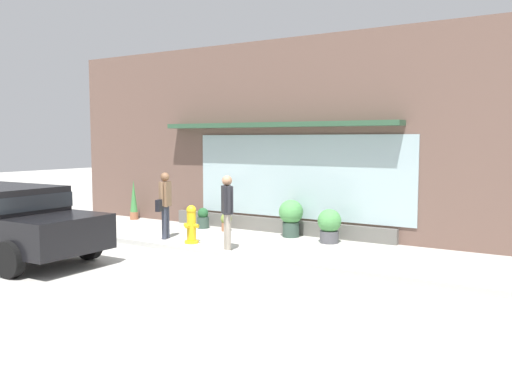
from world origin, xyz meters
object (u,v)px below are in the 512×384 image
object	(u,v)px
fire_hydrant	(191,225)
pedestrian_with_handbag	(165,201)
potted_plant_low_front	(329,225)
pedestrian_passerby	(227,207)
potted_plant_trailing_edge	(203,218)
potted_plant_window_right	(134,201)
potted_plant_corner_tall	(291,216)
parked_car_black	(5,218)
potted_plant_window_center	(226,221)

from	to	relation	value
fire_hydrant	pedestrian_with_handbag	distance (m)	1.01
potted_plant_low_front	pedestrian_passerby	bearing A→B (deg)	-125.79
potted_plant_trailing_edge	pedestrian_with_handbag	bearing A→B (deg)	-82.17
pedestrian_with_handbag	potted_plant_trailing_edge	xyz separation A→B (m)	(-0.24, 1.77, -0.65)
potted_plant_window_right	potted_plant_trailing_edge	bearing A→B (deg)	-3.58
fire_hydrant	pedestrian_with_handbag	size ratio (longest dim) A/B	0.55
fire_hydrant	potted_plant_corner_tall	world-z (taller)	potted_plant_corner_tall
pedestrian_passerby	potted_plant_window_right	world-z (taller)	pedestrian_passerby
potted_plant_window_right	parked_car_black	bearing A→B (deg)	-70.44
potted_plant_trailing_edge	potted_plant_corner_tall	size ratio (longest dim) A/B	0.60
pedestrian_with_handbag	pedestrian_passerby	size ratio (longest dim) A/B	0.99
fire_hydrant	potted_plant_trailing_edge	bearing A→B (deg)	121.21
fire_hydrant	potted_plant_low_front	xyz separation A→B (m)	(2.66, 1.75, -0.01)
parked_car_black	potted_plant_window_right	bearing A→B (deg)	107.85
potted_plant_low_front	potted_plant_window_center	size ratio (longest dim) A/B	1.68
pedestrian_with_handbag	potted_plant_low_front	distance (m)	3.95
potted_plant_window_right	pedestrian_passerby	bearing A→B (deg)	-24.32
pedestrian_with_handbag	pedestrian_passerby	distance (m)	2.12
potted_plant_window_center	fire_hydrant	bearing A→B (deg)	-79.89
pedestrian_with_handbag	pedestrian_passerby	xyz separation A→B (m)	(2.09, -0.35, 0.03)
pedestrian_passerby	potted_plant_window_right	size ratio (longest dim) A/B	1.38
pedestrian_with_handbag	parked_car_black	size ratio (longest dim) A/B	0.38
parked_car_black	potted_plant_low_front	xyz separation A→B (m)	(4.62, 5.14, -0.42)
fire_hydrant	pedestrian_with_handbag	bearing A→B (deg)	174.17
pedestrian_with_handbag	potted_plant_corner_tall	world-z (taller)	pedestrian_with_handbag
fire_hydrant	pedestrian_passerby	world-z (taller)	pedestrian_passerby
fire_hydrant	potted_plant_corner_tall	bearing A→B (deg)	52.14
fire_hydrant	potted_plant_window_center	distance (m)	1.85
potted_plant_low_front	potted_plant_window_right	bearing A→B (deg)	177.50
fire_hydrant	potted_plant_window_right	xyz separation A→B (m)	(-3.88, 2.04, 0.14)
pedestrian_passerby	potted_plant_window_center	bearing A→B (deg)	168.34
pedestrian_with_handbag	potted_plant_trailing_edge	size ratio (longest dim) A/B	2.90
potted_plant_low_front	potted_plant_corner_tall	bearing A→B (deg)	169.31
potted_plant_window_right	potted_plant_corner_tall	world-z (taller)	potted_plant_window_right
potted_plant_window_right	potted_plant_corner_tall	size ratio (longest dim) A/B	1.29
potted_plant_window_right	potted_plant_low_front	bearing A→B (deg)	-2.50
pedestrian_with_handbag	potted_plant_window_right	distance (m)	3.59
potted_plant_window_right	fire_hydrant	bearing A→B (deg)	-27.67
pedestrian_passerby	potted_plant_window_center	xyz separation A→B (m)	(-1.53, 2.08, -0.70)
parked_car_black	potted_plant_window_center	size ratio (longest dim) A/B	8.99
potted_plant_trailing_edge	potted_plant_window_center	world-z (taller)	potted_plant_trailing_edge
potted_plant_trailing_edge	potted_plant_window_right	bearing A→B (deg)	176.42
pedestrian_with_handbag	potted_plant_low_front	size ratio (longest dim) A/B	2.03
potted_plant_low_front	potted_plant_window_right	distance (m)	6.55
potted_plant_window_right	pedestrian_with_handbag	bearing A→B (deg)	-32.99
pedestrian_with_handbag	potted_plant_trailing_edge	world-z (taller)	pedestrian_with_handbag
potted_plant_corner_tall	potted_plant_low_front	bearing A→B (deg)	-10.69
fire_hydrant	parked_car_black	bearing A→B (deg)	-120.01
parked_car_black	potted_plant_trailing_edge	distance (m)	5.35
pedestrian_passerby	potted_plant_window_center	distance (m)	2.67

